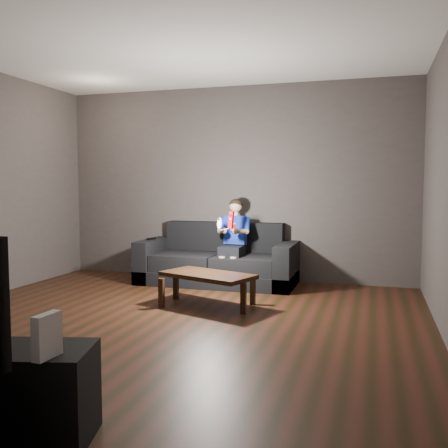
% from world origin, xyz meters
% --- Properties ---
extents(floor, '(5.00, 5.00, 0.00)m').
position_xyz_m(floor, '(0.00, 0.00, 0.00)').
color(floor, black).
rests_on(floor, ground).
extents(back_wall, '(5.00, 0.04, 2.70)m').
position_xyz_m(back_wall, '(0.00, 2.50, 1.35)').
color(back_wall, '#413A37').
rests_on(back_wall, ground).
extents(ceiling, '(5.00, 5.00, 0.02)m').
position_xyz_m(ceiling, '(0.00, 0.00, 2.70)').
color(ceiling, silver).
rests_on(ceiling, back_wall).
extents(sofa, '(2.09, 0.90, 0.81)m').
position_xyz_m(sofa, '(-0.10, 2.09, 0.26)').
color(sofa, black).
rests_on(sofa, floor).
extents(child, '(0.43, 0.52, 1.05)m').
position_xyz_m(child, '(0.14, 2.03, 0.68)').
color(child, black).
rests_on(child, sofa).
extents(wii_remote_red, '(0.07, 0.09, 0.21)m').
position_xyz_m(wii_remote_red, '(0.22, 1.63, 0.89)').
color(wii_remote_red, '#C2000E').
rests_on(wii_remote_red, child).
extents(nunchuk_white, '(0.07, 0.10, 0.16)m').
position_xyz_m(nunchuk_white, '(0.07, 1.63, 0.85)').
color(nunchuk_white, white).
rests_on(nunchuk_white, child).
extents(wii_remote_black, '(0.08, 0.16, 0.03)m').
position_xyz_m(wii_remote_black, '(-1.04, 2.01, 0.59)').
color(wii_remote_black, black).
rests_on(wii_remote_black, sofa).
extents(coffee_table, '(1.12, 0.82, 0.37)m').
position_xyz_m(coffee_table, '(0.18, 0.82, 0.32)').
color(coffee_table, black).
rests_on(coffee_table, floor).
extents(wii_console, '(0.06, 0.17, 0.22)m').
position_xyz_m(wii_console, '(0.41, -2.27, 0.60)').
color(wii_console, white).
rests_on(wii_console, media_console).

